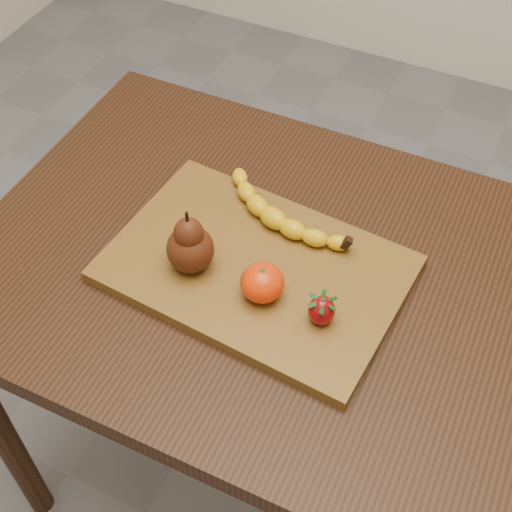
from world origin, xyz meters
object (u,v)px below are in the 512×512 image
at_px(table, 280,305).
at_px(mandarin, 262,283).
at_px(cutting_board, 256,268).
at_px(pear, 189,240).

distance_m(table, mandarin, 0.16).
distance_m(cutting_board, mandarin, 0.07).
bearing_deg(pear, mandarin, -2.89).
bearing_deg(mandarin, pear, 177.11).
bearing_deg(table, pear, -150.78).
height_order(cutting_board, mandarin, mandarin).
bearing_deg(mandarin, table, 90.57).
relative_size(table, cutting_board, 2.22).
distance_m(cutting_board, pear, 0.12).
xyz_separation_m(cutting_board, mandarin, (0.03, -0.05, 0.04)).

